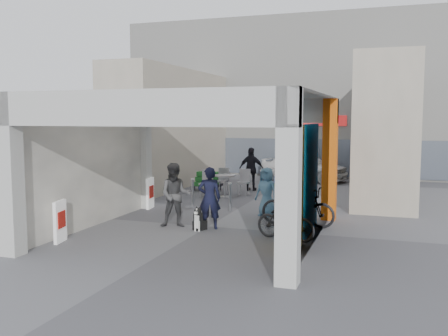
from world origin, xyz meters
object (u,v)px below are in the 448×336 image
(man_crates, at_px, (251,169))
(white_van, at_px, (304,166))
(man_elderly, at_px, (267,192))
(cafe_set, at_px, (224,186))
(border_collie, at_px, (199,221))
(man_back_turned, at_px, (175,195))
(produce_stand, at_px, (208,183))
(man_with_dog, at_px, (209,198))
(bicycle_front, at_px, (298,207))
(bicycle_rear, at_px, (285,221))

(man_crates, distance_m, white_van, 4.09)
(man_elderly, height_order, white_van, man_elderly)
(cafe_set, relative_size, border_collie, 2.54)
(cafe_set, bearing_deg, man_elderly, -53.21)
(man_crates, bearing_deg, cafe_set, 68.79)
(man_back_turned, height_order, man_elderly, man_back_turned)
(man_elderly, bearing_deg, white_van, 112.28)
(cafe_set, xyz_separation_m, white_van, (2.11, 5.38, 0.33))
(border_collie, bearing_deg, produce_stand, 133.03)
(man_elderly, bearing_deg, cafe_set, 146.79)
(border_collie, bearing_deg, man_with_dog, 78.93)
(produce_stand, distance_m, man_elderly, 5.58)
(produce_stand, xyz_separation_m, man_with_dog, (2.49, -6.50, 0.53))
(cafe_set, height_order, produce_stand, cafe_set)
(man_back_turned, xyz_separation_m, white_van, (1.63, 10.93, -0.19))
(border_collie, bearing_deg, man_elderly, 88.04)
(man_with_dog, relative_size, man_elderly, 1.13)
(man_with_dog, distance_m, man_elderly, 2.42)
(produce_stand, relative_size, bicycle_front, 0.56)
(man_crates, bearing_deg, white_van, -110.33)
(man_back_turned, distance_m, white_van, 11.05)
(man_back_turned, relative_size, man_crates, 0.99)
(cafe_set, xyz_separation_m, man_elderly, (2.46, -3.29, 0.38))
(man_with_dog, distance_m, bicycle_rear, 2.27)
(white_van, bearing_deg, man_back_turned, -173.44)
(bicycle_rear, xyz_separation_m, white_van, (-1.49, 11.40, 0.22))
(bicycle_rear, bearing_deg, cafe_set, 46.62)
(man_elderly, height_order, bicycle_rear, man_elderly)
(man_with_dog, xyz_separation_m, man_elderly, (1.02, 2.19, -0.10))
(produce_stand, distance_m, man_crates, 1.87)
(man_with_dog, bearing_deg, man_crates, -104.70)
(man_with_dog, bearing_deg, man_back_turned, -16.75)
(border_collie, height_order, man_back_turned, man_back_turned)
(man_elderly, relative_size, white_van, 0.37)
(produce_stand, bearing_deg, man_with_dog, -75.93)
(man_crates, bearing_deg, bicycle_front, 117.37)
(bicycle_rear, bearing_deg, white_van, 23.18)
(cafe_set, distance_m, man_crates, 1.77)
(cafe_set, distance_m, produce_stand, 1.47)
(border_collie, relative_size, man_back_turned, 0.37)
(man_with_dog, xyz_separation_m, man_crates, (-0.80, 7.04, 0.05))
(produce_stand, height_order, bicycle_rear, bicycle_rear)
(produce_stand, xyz_separation_m, border_collie, (2.30, -6.78, -0.04))
(man_with_dog, bearing_deg, white_van, -114.76)
(border_collie, xyz_separation_m, man_back_turned, (-0.76, 0.20, 0.61))
(cafe_set, xyz_separation_m, man_with_dog, (1.44, -5.48, 0.48))
(man_back_turned, relative_size, bicycle_rear, 1.13)
(man_crates, bearing_deg, produce_stand, 18.72)
(cafe_set, bearing_deg, man_crates, 67.94)
(white_van, bearing_deg, cafe_set, 173.61)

